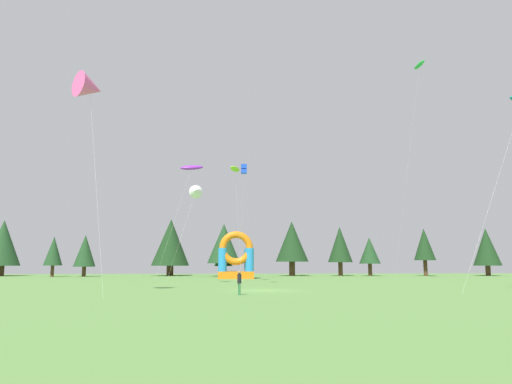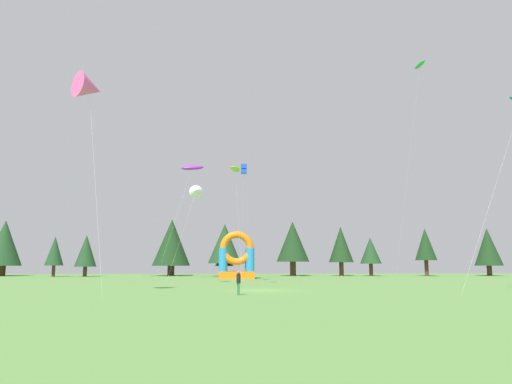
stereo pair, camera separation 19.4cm
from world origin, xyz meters
The scene contains 20 objects.
ground_plane centered at (0.00, 0.00, 0.00)m, with size 120.00×120.00×0.00m, color #5B8C42.
kite_white_delta centered at (-6.07, 11.24, 9.59)m, with size 3.64×1.44×10.31m.
kite_green_parafoil centered at (21.02, 16.77, 26.55)m, with size 1.10×11.39×27.09m.
kite_pink_delta centered at (-12.76, -5.09, 14.47)m, with size 3.54×3.75×15.50m.
kite_blue_box centered at (-1.20, 8.72, 11.44)m, with size 0.57×4.31×11.95m.
kite_purple_parafoil centered at (-7.57, 25.95, 15.00)m, with size 6.04×1.62×15.60m.
kite_lime_parafoil centered at (-1.92, 15.76, 12.84)m, with size 1.72×3.27×13.24m.
person_left_edge centered at (-2.08, -5.30, 0.97)m, with size 0.36×0.36×1.63m.
inflatable_blue_arch centered at (-1.40, 29.08, 2.42)m, with size 4.90×4.23×6.52m.
tree_row_1 centered at (-40.31, 45.41, 5.51)m, with size 5.85×5.85×9.37m.
tree_row_2 centered at (-30.13, 40.27, 4.02)m, with size 2.87×2.87×6.36m.
tree_row_3 centered at (-25.47, 41.14, 4.10)m, with size 3.46×3.46×6.70m.
tree_row_4 centered at (-12.23, 45.28, 5.65)m, with size 6.48×6.48×9.67m.
tree_row_5 centered at (-3.11, 43.99, 3.71)m, with size 3.15×3.15×5.86m.
tree_row_6 centered at (-3.07, 40.91, 5.30)m, with size 5.42×5.42×8.58m.
tree_row_7 centered at (8.61, 43.61, 5.78)m, with size 5.61×5.61×9.28m.
tree_row_8 centered at (16.73, 42.55, 5.25)m, with size 4.16×4.16×8.32m.
tree_row_9 centered at (21.63, 41.83, 4.21)m, with size 3.58×3.58×6.47m.
tree_row_10 centered at (30.98, 41.20, 5.26)m, with size 3.58×3.58×8.02m.
tree_row_11 centered at (42.11, 41.53, 4.88)m, with size 4.57×4.57×8.11m.
Camera 2 is at (-3.02, -38.22, 2.15)m, focal length 33.50 mm.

